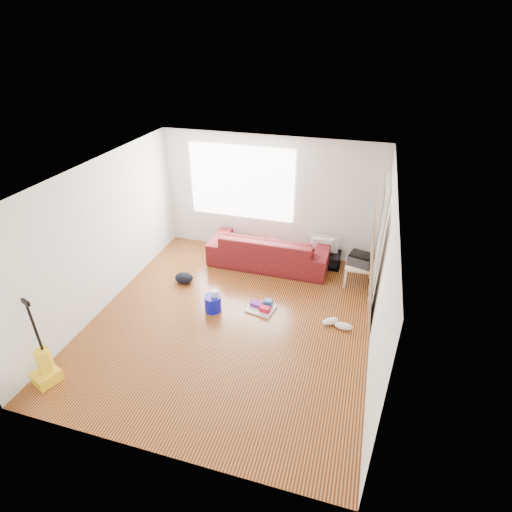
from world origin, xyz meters
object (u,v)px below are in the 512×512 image
(vacuum, at_px, (45,367))
(side_table, at_px, (359,267))
(sofa, at_px, (269,264))
(tv_stand, at_px, (321,258))
(backpack, at_px, (184,282))
(bucket, at_px, (213,310))
(cleaning_tray, at_px, (262,307))

(vacuum, bearing_deg, side_table, 63.40)
(sofa, height_order, tv_stand, sofa)
(sofa, distance_m, backpack, 1.78)
(bucket, relative_size, cleaning_tray, 0.56)
(tv_stand, height_order, backpack, tv_stand)
(sofa, relative_size, bucket, 8.34)
(sofa, distance_m, tv_stand, 1.08)
(side_table, bearing_deg, bucket, -146.20)
(backpack, bearing_deg, tv_stand, 33.62)
(sofa, height_order, vacuum, vacuum)
(tv_stand, distance_m, cleaning_tray, 1.94)
(sofa, height_order, side_table, side_table)
(tv_stand, xyz_separation_m, vacuum, (-3.18, -4.15, 0.09))
(backpack, bearing_deg, sofa, 42.59)
(backpack, height_order, vacuum, vacuum)
(bucket, bearing_deg, sofa, 73.06)
(side_table, distance_m, vacuum, 5.40)
(bucket, distance_m, cleaning_tray, 0.85)
(tv_stand, bearing_deg, sofa, -165.27)
(backpack, bearing_deg, cleaning_tray, -9.64)
(cleaning_tray, xyz_separation_m, vacuum, (-2.42, -2.37, 0.20))
(bucket, bearing_deg, tv_stand, 52.34)
(tv_stand, distance_m, side_table, 0.92)
(tv_stand, bearing_deg, cleaning_tray, -113.12)
(bucket, distance_m, vacuum, 2.67)
(sofa, bearing_deg, vacuum, 61.04)
(tv_stand, xyz_separation_m, backpack, (-2.42, -1.38, -0.15))
(tv_stand, relative_size, backpack, 2.18)
(bucket, bearing_deg, cleaning_tray, 17.32)
(tv_stand, height_order, bucket, tv_stand)
(sofa, relative_size, cleaning_tray, 4.70)
(tv_stand, xyz_separation_m, side_table, (0.77, -0.47, 0.20))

